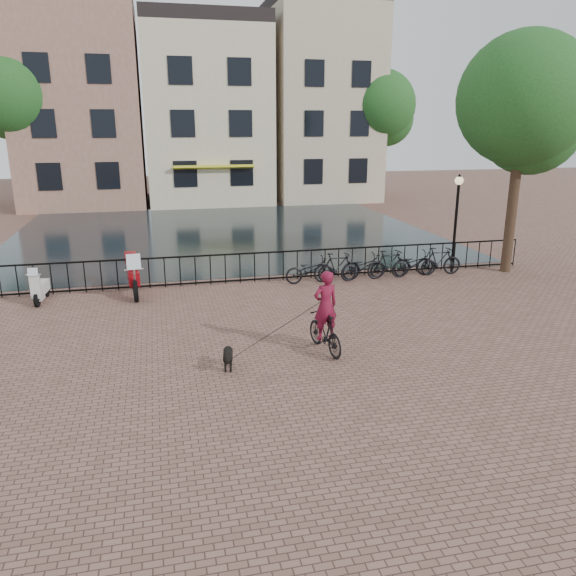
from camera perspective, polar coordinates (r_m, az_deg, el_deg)
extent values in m
plane|color=brown|center=(11.95, 3.32, -9.52)|extent=(100.00, 100.00, 0.00)
plane|color=black|center=(28.25, -6.65, 5.65)|extent=(20.00, 20.00, 0.00)
cube|color=black|center=(19.03, -3.44, 3.56)|extent=(20.00, 0.05, 0.05)
cube|color=black|center=(19.25, -3.39, 0.89)|extent=(20.00, 0.05, 0.05)
cube|color=#81604B|center=(40.54, -20.26, 16.55)|extent=(7.50, 9.00, 12.00)
cube|color=black|center=(41.16, -21.22, 25.44)|extent=(7.50, 9.00, 0.80)
cube|color=beige|center=(40.46, -8.40, 16.63)|extent=(8.00, 9.00, 11.00)
cube|color=black|center=(40.92, -8.78, 24.92)|extent=(8.00, 9.00, 0.80)
cube|color=gold|center=(35.87, -7.53, 12.08)|extent=(5.00, 0.60, 0.15)
cube|color=tan|center=(41.95, 3.05, 17.79)|extent=(7.00, 9.00, 12.50)
cube|color=black|center=(42.63, 3.20, 26.76)|extent=(7.00, 9.00, 0.80)
cylinder|color=black|center=(38.18, -25.65, 11.73)|extent=(0.36, 0.36, 6.30)
sphere|color=#194D1D|center=(38.15, -26.34, 17.10)|extent=(5.04, 5.04, 5.04)
cylinder|color=black|center=(21.61, 21.94, 8.81)|extent=(0.36, 0.36, 5.60)
sphere|color=#194D1D|center=(21.49, 22.88, 17.27)|extent=(4.48, 4.48, 4.48)
cylinder|color=black|center=(40.30, 9.11, 13.01)|extent=(0.36, 0.36, 5.95)
sphere|color=#194D1D|center=(40.26, 9.33, 17.84)|extent=(4.76, 4.76, 4.76)
cylinder|color=black|center=(20.97, 16.61, 5.78)|extent=(0.10, 0.10, 3.20)
sphere|color=beige|center=(20.74, 16.99, 10.40)|extent=(0.30, 0.30, 0.30)
imported|color=black|center=(13.28, 3.78, -4.41)|extent=(0.78, 1.75, 1.02)
imported|color=maroon|center=(13.02, 3.84, -1.08)|extent=(0.80, 0.60, 1.99)
imported|color=black|center=(18.97, 2.27, 1.83)|extent=(1.73, 0.63, 0.90)
imported|color=black|center=(19.23, 5.00, 2.13)|extent=(1.67, 0.51, 1.00)
imported|color=black|center=(19.55, 7.65, 2.14)|extent=(1.78, 0.81, 0.90)
imported|color=black|center=(19.89, 10.22, 2.41)|extent=(1.70, 0.62, 1.00)
imported|color=black|center=(20.29, 12.68, 2.41)|extent=(1.74, 0.67, 0.90)
imported|color=black|center=(20.70, 15.06, 2.66)|extent=(1.69, 0.56, 1.00)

